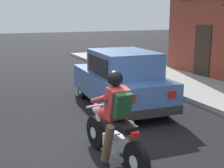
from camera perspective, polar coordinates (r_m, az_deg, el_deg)
The scene contains 4 objects.
ground_plane at distance 5.65m, azimuth -5.00°, elevation -13.74°, with size 80.00×80.00×0.00m, color black.
sidewalk_curb at distance 10.69m, azimuth 16.84°, elevation -1.11°, with size 2.60×22.00×0.14m, color #ADAAA3.
motorcycle_with_rider at distance 5.28m, azimuth 0.47°, elevation -7.60°, with size 0.60×2.02×1.62m.
car_hatchback at distance 8.49m, azimuth 1.61°, elevation 0.78°, with size 1.84×3.86×1.57m.
Camera 1 is at (-1.63, -4.80, 2.50)m, focal length 50.00 mm.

